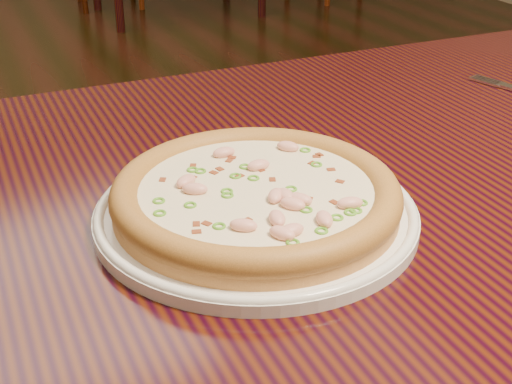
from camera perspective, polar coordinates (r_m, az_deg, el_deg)
name	(u,v)px	position (r m, az deg, el deg)	size (l,w,h in m)	color
hero_table	(334,254)	(0.82, 6.27, -4.93)	(1.20, 0.80, 0.75)	black
plate	(256,212)	(0.68, 0.00, -1.59)	(0.31, 0.31, 0.02)	white
pizza	(256,195)	(0.67, 0.02, -0.23)	(0.27, 0.27, 0.03)	tan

